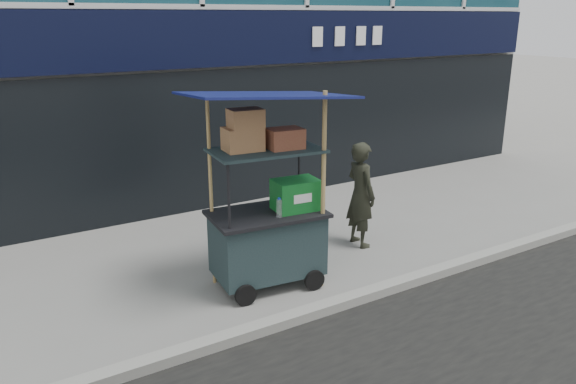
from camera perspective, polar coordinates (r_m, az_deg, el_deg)
ground at (r=6.97m, az=5.52°, el=-10.54°), size 80.00×80.00×0.00m
curb at (r=6.80m, az=6.57°, el=-10.75°), size 80.00×0.18×0.12m
vendor_cart at (r=6.90m, az=-1.97°, el=-2.76°), size 1.97×1.50×2.50m
vendor_man at (r=8.23m, az=7.39°, el=-0.24°), size 0.40×0.59×1.56m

